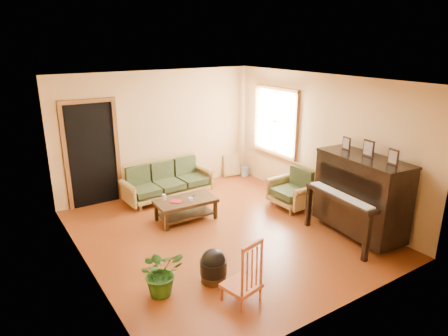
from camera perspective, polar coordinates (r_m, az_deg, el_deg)
floor at (r=7.01m, az=-0.17°, el=-9.23°), size 5.00×5.00×0.00m
doorway at (r=8.25m, az=-18.31°, el=1.73°), size 1.08×0.16×2.05m
window at (r=8.77m, az=7.40°, el=6.63°), size 0.12×1.36×1.46m
sofa at (r=8.40m, az=-7.97°, el=-1.71°), size 1.89×0.87×0.79m
coffee_table at (r=7.44m, az=-5.47°, el=-5.92°), size 1.12×0.65×0.40m
armchair at (r=7.97m, az=9.63°, el=-2.81°), size 0.80×0.84×0.82m
piano at (r=7.03m, az=18.93°, el=-3.94°), size 1.08×1.66×1.39m
footstool at (r=5.67m, az=-1.53°, el=-14.27°), size 0.41×0.41×0.36m
red_chair at (r=5.17m, az=2.48°, el=-14.38°), size 0.50×0.53×0.88m
leaning_frame at (r=9.69m, az=1.10°, el=0.42°), size 0.43×0.17×0.56m
ceramic_crock at (r=9.78m, az=3.01°, el=-0.48°), size 0.20×0.20×0.22m
potted_plant at (r=5.41m, az=-8.93°, el=-14.45°), size 0.63×0.56×0.64m
book at (r=7.21m, az=-7.07°, el=-4.97°), size 0.24×0.25×0.02m
candle at (r=7.36m, az=-8.55°, el=-4.16°), size 0.08×0.08×0.11m
glass_jar at (r=7.30m, az=-4.80°, el=-4.44°), size 0.09×0.09×0.05m
remote at (r=7.48m, az=-4.56°, el=-4.06°), size 0.14×0.08×0.01m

